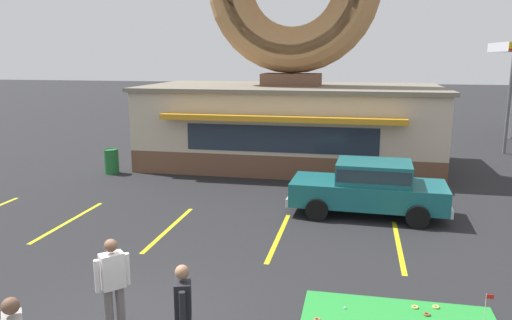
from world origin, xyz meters
TOP-DOWN VIEW (x-y plane):
  - donut_shop_building at (0.86, 13.94)m, footprint 12.30×6.75m
  - putting_mat at (4.50, 1.41)m, footprint 3.39×1.30m
  - mini_donut_near_left at (5.21, 1.84)m, footprint 0.13×0.13m
  - mini_donut_near_right at (5.01, 1.53)m, footprint 0.13×0.13m
  - mini_donut_mid_left at (3.10, 0.95)m, footprint 0.13×0.13m
  - mini_donut_mid_right at (4.83, 1.76)m, footprint 0.13×0.13m
  - golf_ball at (3.56, 1.47)m, footprint 0.04×0.04m
  - putting_flag_pin at (5.98, 1.45)m, footprint 0.13×0.01m
  - car_teal at (4.07, 7.31)m, footprint 4.62×2.11m
  - pedestrian_blue_sweater_man at (1.24, -0.69)m, footprint 0.35×0.57m
  - pedestrian_hooded_kid at (-0.21, -0.06)m, footprint 0.44×0.46m
  - trash_bin at (-5.84, 10.68)m, footprint 0.57×0.57m
  - traffic_light_pole at (10.57, 18.14)m, footprint 0.28×0.47m
  - parking_stripe_left at (-4.23, 5.00)m, footprint 0.12×3.60m
  - parking_stripe_mid_left at (-1.23, 5.00)m, footprint 0.12×3.60m
  - parking_stripe_centre at (1.77, 5.00)m, footprint 0.12×3.60m
  - parking_stripe_mid_right at (4.77, 5.00)m, footprint 0.12×3.60m

SIDE VIEW (x-z plane):
  - parking_stripe_left at x=-4.23m, z-range 0.00..0.01m
  - parking_stripe_mid_left at x=-1.23m, z-range 0.00..0.01m
  - parking_stripe_centre at x=1.77m, z-range 0.00..0.01m
  - parking_stripe_mid_right at x=4.77m, z-range 0.00..0.01m
  - putting_mat at x=4.50m, z-range 0.00..0.03m
  - mini_donut_near_left at x=5.21m, z-range 0.03..0.07m
  - mini_donut_near_right at x=5.01m, z-range 0.03..0.07m
  - mini_donut_mid_left at x=3.10m, z-range 0.03..0.07m
  - mini_donut_mid_right at x=4.83m, z-range 0.03..0.07m
  - golf_ball at x=3.56m, z-range 0.03..0.07m
  - putting_flag_pin at x=5.98m, z-range 0.16..0.71m
  - trash_bin at x=-5.84m, z-range 0.01..0.99m
  - car_teal at x=4.07m, z-range 0.07..1.67m
  - pedestrian_blue_sweater_man at x=1.24m, z-range 0.08..1.69m
  - pedestrian_hooded_kid at x=-0.21m, z-range 0.09..1.75m
  - traffic_light_pole at x=10.57m, z-range 0.81..6.61m
  - donut_shop_building at x=0.86m, z-range -1.74..9.22m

